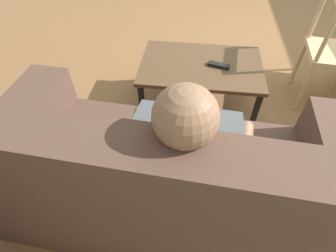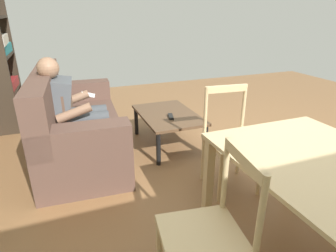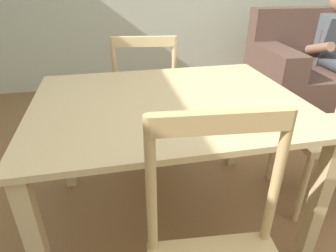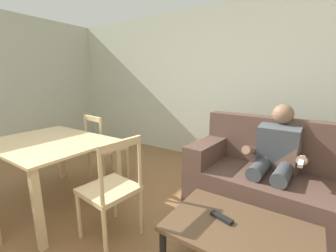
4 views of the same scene
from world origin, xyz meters
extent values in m
cube|color=brown|center=(1.27, 1.99, 0.68)|extent=(1.90, 0.33, 0.55)
cube|color=brown|center=(0.43, 1.73, 0.53)|extent=(0.30, 0.86, 0.24)
cube|color=brown|center=(1.17, 1.84, 0.59)|extent=(0.42, 0.23, 0.36)
cube|color=#4C5156|center=(1.16, 1.86, 0.65)|extent=(0.42, 0.32, 0.52)
cylinder|color=#8C664C|center=(0.90, 1.74, 0.61)|extent=(0.11, 0.36, 0.19)
cube|color=#D1B27F|center=(-0.87, 0.47, 0.73)|extent=(1.24, 0.96, 0.02)
cube|color=#D1B27F|center=(-0.31, 0.04, 0.36)|extent=(0.06, 0.06, 0.71)
cube|color=#D1B27F|center=(-1.44, 0.90, 0.36)|extent=(0.06, 0.06, 0.71)
cube|color=#D1B27F|center=(-0.31, 0.90, 0.36)|extent=(0.06, 0.06, 0.71)
cube|color=#D1B27F|center=(-0.87, 1.25, 0.45)|extent=(0.48, 0.48, 0.04)
cylinder|color=#D1B27F|center=(-0.66, 1.41, 0.22)|extent=(0.04, 0.04, 0.45)
cylinder|color=#D1B27F|center=(-1.04, 1.47, 0.22)|extent=(0.04, 0.04, 0.45)
cylinder|color=#D1B27F|center=(-0.71, 1.04, 0.22)|extent=(0.04, 0.04, 0.45)
cylinder|color=#D1B27F|center=(-1.09, 1.09, 0.22)|extent=(0.04, 0.04, 0.45)
cylinder|color=#D1B27F|center=(-0.71, 1.04, 0.68)|extent=(0.03, 0.03, 0.47)
cylinder|color=#D1B27F|center=(-1.09, 1.09, 0.68)|extent=(0.03, 0.03, 0.47)
cube|color=#D1B27F|center=(-0.90, 1.06, 0.89)|extent=(0.38, 0.09, 0.06)
cube|color=#D1B27F|center=(0.04, 0.47, 0.45)|extent=(0.46, 0.46, 0.04)
cylinder|color=#D1B27F|center=(-0.13, 0.68, 0.23)|extent=(0.04, 0.04, 0.45)
cylinder|color=#D1B27F|center=(-0.16, 0.30, 0.23)|extent=(0.04, 0.04, 0.45)
cylinder|color=#D1B27F|center=(0.25, 0.64, 0.23)|extent=(0.04, 0.04, 0.45)
cylinder|color=tan|center=(-1.05, -0.10, 0.70)|extent=(0.03, 0.03, 0.50)
cylinder|color=tan|center=(-0.67, -0.14, 0.70)|extent=(0.03, 0.03, 0.50)
cube|color=tan|center=(-0.86, -0.12, 0.92)|extent=(0.38, 0.07, 0.06)
camera|label=1|loc=(1.15, 2.49, 1.57)|focal=28.21mm
camera|label=2|loc=(-1.87, 1.83, 1.53)|focal=30.41mm
camera|label=3|loc=(-1.14, -0.75, 1.26)|focal=31.13mm
camera|label=4|loc=(1.42, -0.67, 1.39)|focal=23.27mm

